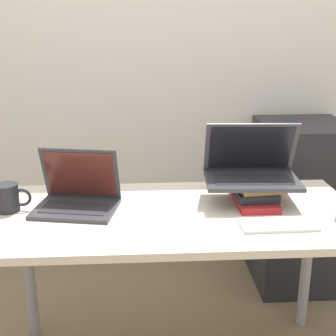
{
  "coord_description": "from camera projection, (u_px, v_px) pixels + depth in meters",
  "views": [
    {
      "loc": [
        -0.13,
        -1.34,
        1.47
      ],
      "look_at": [
        -0.03,
        0.34,
        0.92
      ],
      "focal_mm": 50.0,
      "sensor_mm": 36.0,
      "label": 1
    }
  ],
  "objects": [
    {
      "name": "wall_back",
      "position": [
        162.0,
        40.0,
        2.57
      ],
      "size": [
        8.0,
        0.05,
        2.7
      ],
      "color": "silver",
      "rests_on": "ground_plane"
    },
    {
      "name": "desk",
      "position": [
        175.0,
        232.0,
        1.85
      ],
      "size": [
        1.44,
        0.67,
        0.74
      ],
      "color": "beige",
      "rests_on": "ground_plane"
    },
    {
      "name": "laptop_left",
      "position": [
        77.0,
        197.0,
        1.85
      ],
      "size": [
        0.35,
        0.29,
        0.24
      ],
      "color": "#333338",
      "rests_on": "desk"
    },
    {
      "name": "book_stack",
      "position": [
        255.0,
        192.0,
        1.91
      ],
      "size": [
        0.2,
        0.27,
        0.09
      ],
      "color": "maroon",
      "rests_on": "desk"
    },
    {
      "name": "laptop_on_books",
      "position": [
        251.0,
        169.0,
        1.9
      ],
      "size": [
        0.39,
        0.27,
        0.24
      ],
      "color": "#333338",
      "rests_on": "book_stack"
    },
    {
      "name": "wireless_keyboard",
      "position": [
        278.0,
        224.0,
        1.7
      ],
      "size": [
        0.28,
        0.12,
        0.01
      ],
      "color": "silver",
      "rests_on": "desk"
    },
    {
      "name": "mug",
      "position": [
        8.0,
        198.0,
        1.82
      ],
      "size": [
        0.14,
        0.09,
        0.11
      ],
      "color": "#232328",
      "rests_on": "desk"
    },
    {
      "name": "mini_fridge",
      "position": [
        298.0,
        205.0,
        2.61
      ],
      "size": [
        0.46,
        0.49,
        0.93
      ],
      "color": "#232328",
      "rests_on": "ground_plane"
    }
  ]
}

